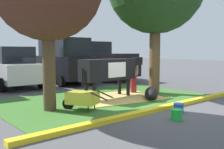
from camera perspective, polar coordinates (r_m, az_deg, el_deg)
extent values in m
plane|color=#4C4C4F|center=(8.70, 9.87, -6.91)|extent=(80.00, 80.00, 0.00)
cube|color=#386B28|center=(9.79, -1.63, -5.40)|extent=(7.81, 4.81, 0.02)
cube|color=yellow|center=(8.01, 10.07, -7.55)|extent=(9.01, 0.24, 0.12)
cube|color=tan|center=(9.95, 1.13, -5.15)|extent=(3.57, 2.92, 0.04)
cylinder|color=#4C3823|center=(7.98, -13.79, 1.38)|extent=(0.38, 0.38, 2.61)
cylinder|color=brown|center=(11.11, 9.44, 3.92)|extent=(0.45, 0.45, 3.15)
cube|color=black|center=(9.77, -0.91, 1.12)|extent=(2.32, 0.79, 0.80)
cube|color=white|center=(9.87, -0.26, 1.16)|extent=(0.93, 0.75, 0.56)
cylinder|color=black|center=(10.69, 4.40, 2.01)|extent=(0.65, 0.34, 0.58)
cube|color=black|center=(10.92, 5.54, 3.01)|extent=(0.45, 0.28, 0.32)
cube|color=white|center=(11.07, 6.23, 2.83)|extent=(0.13, 0.20, 0.20)
cylinder|color=black|center=(10.61, 1.68, -2.66)|extent=(0.14, 0.14, 0.72)
cylinder|color=black|center=(10.27, 3.60, -2.94)|extent=(0.14, 0.14, 0.72)
cylinder|color=black|center=(9.50, -5.77, -3.64)|extent=(0.14, 0.14, 0.72)
cylinder|color=black|center=(9.11, -3.91, -4.00)|extent=(0.14, 0.14, 0.72)
cylinder|color=black|center=(9.03, -6.57, -0.85)|extent=(0.06, 0.06, 0.70)
ellipsoid|color=black|center=(9.68, 8.71, -4.21)|extent=(1.14, 1.10, 0.48)
cube|color=black|center=(10.27, 8.61, -3.55)|extent=(0.34, 0.34, 0.22)
cube|color=silver|center=(10.39, 8.59, -3.44)|extent=(0.11, 0.11, 0.16)
cylinder|color=black|center=(10.05, 7.60, -4.88)|extent=(0.33, 0.31, 0.10)
cylinder|color=maroon|center=(11.07, 4.80, -2.16)|extent=(0.26, 0.26, 0.79)
cylinder|color=#9E7F5B|center=(11.01, 4.83, 1.28)|extent=(0.34, 0.34, 0.54)
sphere|color=#8C664C|center=(10.99, 4.85, 3.24)|extent=(0.21, 0.21, 0.21)
cylinder|color=#9E7F5B|center=(10.84, 5.59, 1.35)|extent=(0.09, 0.09, 0.51)
cylinder|color=#9E7F5B|center=(11.17, 4.09, 1.48)|extent=(0.09, 0.09, 0.51)
cube|color=gold|center=(7.89, -6.57, -5.17)|extent=(0.96, 1.08, 0.36)
cylinder|color=black|center=(8.17, -9.69, -6.42)|extent=(0.26, 0.36, 0.36)
cylinder|color=black|center=(7.62, -5.29, -7.68)|extent=(0.04, 0.04, 0.24)
cylinder|color=black|center=(8.01, -3.90, -7.03)|extent=(0.04, 0.04, 0.24)
cylinder|color=black|center=(7.40, -2.87, -4.90)|extent=(0.29, 0.48, 0.23)
cylinder|color=black|center=(7.80, -1.57, -4.37)|extent=(0.29, 0.48, 0.23)
cylinder|color=green|center=(7.09, 14.14, -8.65)|extent=(0.30, 0.30, 0.28)
torus|color=green|center=(7.06, 14.17, -7.55)|extent=(0.33, 0.33, 0.02)
cylinder|color=blue|center=(7.94, 14.53, -7.22)|extent=(0.29, 0.29, 0.26)
torus|color=blue|center=(7.91, 14.56, -6.29)|extent=(0.31, 0.31, 0.02)
cube|color=silver|center=(13.91, -21.11, 0.59)|extent=(2.02, 4.48, 0.90)
cube|color=black|center=(13.87, -21.23, 4.09)|extent=(1.69, 2.28, 0.80)
cylinder|color=black|center=(15.58, -19.42, -0.55)|extent=(0.25, 0.65, 0.64)
cylinder|color=black|center=(12.34, -23.11, -2.14)|extent=(0.25, 0.65, 0.64)
cylinder|color=black|center=(12.91, -15.37, -1.59)|extent=(0.25, 0.65, 0.64)
cube|color=black|center=(14.94, -10.63, 1.74)|extent=(2.12, 4.69, 1.20)
cube|color=black|center=(14.91, -10.70, 5.96)|extent=(1.83, 3.28, 1.00)
cylinder|color=black|center=(15.95, -16.09, -0.32)|extent=(0.25, 0.65, 0.64)
cylinder|color=black|center=(16.74, -10.05, 0.06)|extent=(0.25, 0.65, 0.64)
cylinder|color=black|center=(13.23, -11.26, -1.34)|extent=(0.25, 0.65, 0.64)
cylinder|color=black|center=(14.18, -4.39, -0.81)|extent=(0.25, 0.65, 0.64)
cube|color=black|center=(16.65, -2.46, 2.01)|extent=(2.26, 5.49, 1.10)
cube|color=black|center=(17.40, -4.29, 5.60)|extent=(1.93, 1.89, 1.00)
cube|color=black|center=(15.65, 0.12, 4.26)|extent=(2.03, 2.79, 0.24)
cylinder|color=black|center=(17.63, -8.42, 0.35)|extent=(0.25, 0.65, 0.64)
cylinder|color=black|center=(18.69, -3.08, 0.68)|extent=(0.25, 0.65, 0.64)
cylinder|color=black|center=(14.69, -1.66, -0.58)|extent=(0.25, 0.65, 0.64)
cylinder|color=black|center=(15.95, 4.14, -0.13)|extent=(0.25, 0.65, 0.64)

